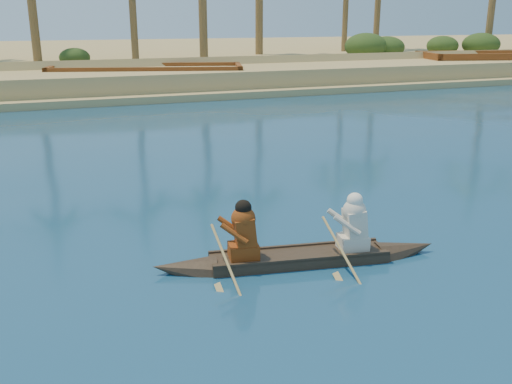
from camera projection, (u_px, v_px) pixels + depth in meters
name	position (u px, v px, depth m)	size (l,w,h in m)	color
ground	(318.00, 344.00, 7.37)	(160.00, 160.00, 0.00)	navy
sandy_embankment	(67.00, 60.00, 48.96)	(150.00, 51.00, 1.50)	tan
shrub_cluster	(83.00, 66.00, 35.07)	(100.00, 6.00, 2.40)	#253C16
canoe	(299.00, 248.00, 9.75)	(5.03, 1.50, 1.37)	#3A2A1F
barge_mid	(148.00, 81.00, 32.31)	(11.18, 6.40, 1.77)	brown
barge_right	(508.00, 67.00, 40.48)	(12.96, 7.14, 2.05)	brown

